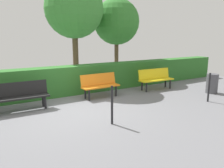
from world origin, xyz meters
The scene contains 10 objects.
ground_plane centered at (0.00, 0.00, 0.00)m, with size 18.45×18.45×0.00m, color slate.
bench_yellow centered at (-3.90, -0.73, 0.48)m, with size 1.60×0.53×0.86m.
bench_orange centered at (-1.29, -0.83, 0.48)m, with size 1.43×0.50×0.86m.
bench_black centered at (1.49, -0.72, 0.48)m, with size 1.66×0.50×0.86m.
hedge_row centered at (-1.24, -1.84, 0.55)m, with size 14.45×0.69×1.09m, color #2D6B28.
tree_near centered at (-3.85, -3.74, 2.93)m, with size 2.34×2.34×4.11m.
tree_mid centered at (-1.45, -3.47, 3.38)m, with size 2.60×2.60×4.71m.
railing_post_near centered at (-4.18, 1.64, 0.50)m, with size 0.06×0.06×1.00m, color black.
railing_post_mid centered at (-0.30, 1.64, 0.50)m, with size 0.06×0.06×1.00m, color black.
trash_bin centered at (-5.37, 0.94, 0.38)m, with size 0.44×0.44×0.77m, color #4C4C51.
Camera 1 is at (2.49, 6.21, 2.19)m, focal length 35.65 mm.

